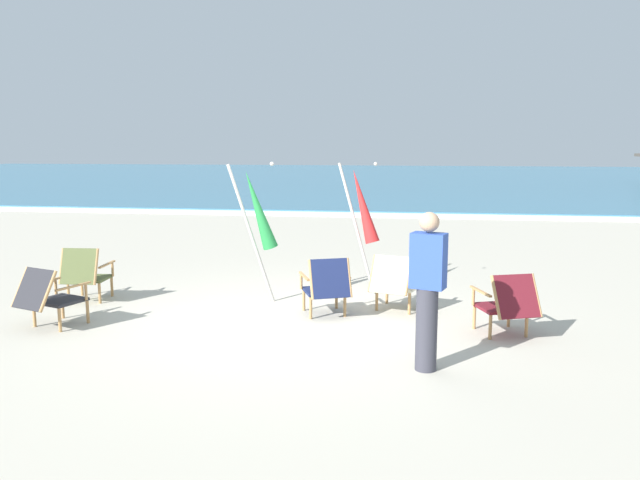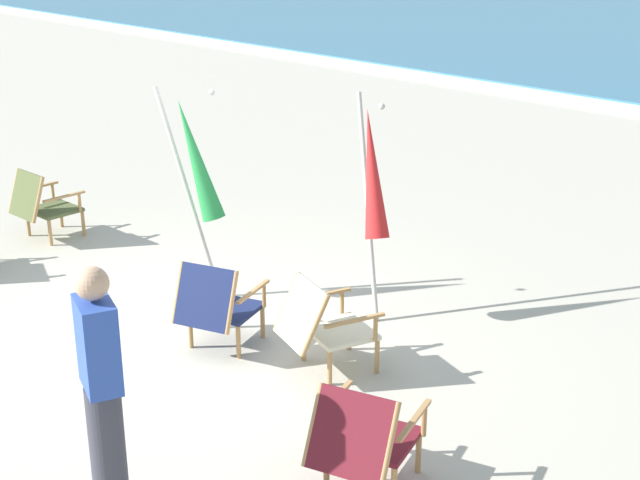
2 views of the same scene
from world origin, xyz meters
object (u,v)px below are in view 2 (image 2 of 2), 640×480
(umbrella_furled_red, at_px, (372,176))
(person_near_chairs, at_px, (102,390))
(beach_chair_front_right, at_px, (42,203))
(umbrella_furled_green, at_px, (196,162))
(beach_chair_front_left, at_px, (322,323))
(beach_chair_back_left, at_px, (217,304))
(beach_chair_far_center, at_px, (364,436))

(umbrella_furled_red, distance_m, person_near_chairs, 3.48)
(person_near_chairs, bearing_deg, beach_chair_front_right, 156.97)
(umbrella_furled_green, distance_m, person_near_chairs, 3.42)
(umbrella_furled_red, bearing_deg, beach_chair_front_right, -162.30)
(beach_chair_front_left, relative_size, umbrella_furled_red, 0.43)
(beach_chair_back_left, xyz_separation_m, beach_chair_far_center, (2.25, -0.56, -0.01))
(beach_chair_back_left, bearing_deg, beach_chair_front_right, 175.92)
(beach_chair_front_left, distance_m, beach_chair_back_left, 0.97)
(person_near_chairs, bearing_deg, beach_chair_back_left, 125.09)
(beach_chair_front_right, relative_size, beach_chair_back_left, 0.95)
(beach_chair_back_left, bearing_deg, person_near_chairs, -54.91)
(beach_chair_front_right, xyz_separation_m, umbrella_furled_green, (2.50, 0.37, 0.90))
(beach_chair_front_right, height_order, person_near_chairs, person_near_chairs)
(beach_chair_far_center, bearing_deg, beach_chair_front_left, 145.18)
(umbrella_furled_red, bearing_deg, beach_chair_front_left, -64.55)
(beach_chair_front_left, relative_size, beach_chair_back_left, 1.00)
(beach_chair_front_right, bearing_deg, beach_chair_back_left, -4.08)
(beach_chair_front_left, bearing_deg, beach_chair_far_center, -34.82)
(beach_chair_back_left, relative_size, person_near_chairs, 0.53)
(umbrella_furled_green, height_order, umbrella_furled_red, umbrella_furled_green)
(beach_chair_front_right, xyz_separation_m, beach_chair_front_left, (4.47, 0.13, -0.01))
(beach_chair_front_left, distance_m, person_near_chairs, 2.26)
(person_near_chairs, bearing_deg, beach_chair_front_left, 99.95)
(person_near_chairs, bearing_deg, umbrella_furled_red, 105.51)
(beach_chair_back_left, xyz_separation_m, umbrella_furled_red, (0.35, 1.51, 0.89))
(beach_chair_front_left, xyz_separation_m, beach_chair_far_center, (1.36, -0.95, -0.00))
(beach_chair_front_right, distance_m, beach_chair_back_left, 3.59)
(umbrella_furled_green, xyz_separation_m, umbrella_furled_red, (1.43, 0.88, -0.01))
(beach_chair_far_center, xyz_separation_m, person_near_chairs, (-0.98, -1.24, 0.41))
(beach_chair_front_left, distance_m, beach_chair_far_center, 1.66)
(beach_chair_far_center, relative_size, umbrella_furled_green, 0.44)
(beach_chair_far_center, height_order, umbrella_furled_red, umbrella_furled_red)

